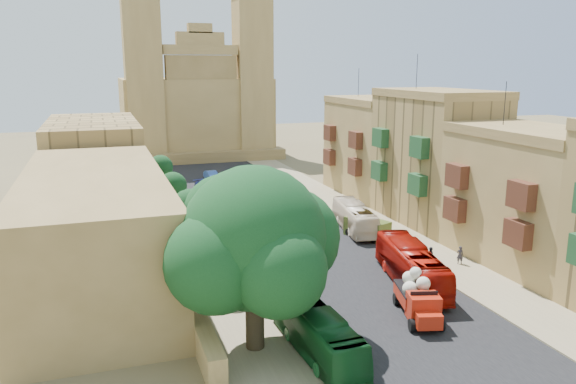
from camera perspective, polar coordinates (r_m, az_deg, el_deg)
ground at (r=34.53m, az=14.55°, el=-15.57°), size 260.00×260.00×0.00m
road_surface at (r=60.01m, az=-1.23°, el=-2.94°), size 14.00×140.00×0.01m
sidewalk_east at (r=63.42m, az=6.99°, el=-2.18°), size 5.00×140.00×0.01m
sidewalk_west at (r=57.98m, az=-10.24°, el=-3.70°), size 5.00×140.00×0.01m
kerb_east at (r=62.38m, az=4.92°, el=-2.32°), size 0.25×140.00×0.12m
kerb_west at (r=58.36m, az=-7.81°, el=-3.45°), size 0.25×140.00×0.12m
townhouse_b at (r=50.25m, az=23.36°, el=-0.41°), size 9.00×14.00×14.90m
townhouse_c at (r=60.91m, az=14.70°, el=3.53°), size 9.00×14.00×17.40m
townhouse_d at (r=72.96m, az=8.64°, el=4.64°), size 9.00×14.00×15.90m
west_wall at (r=47.88m, az=-12.01°, el=-6.16°), size 1.00×40.00×1.80m
west_building_low at (r=44.76m, az=-18.90°, el=-3.48°), size 10.00×28.00×8.40m
west_building_mid at (r=70.04m, az=-19.05°, el=2.81°), size 10.00×22.00×10.00m
church at (r=105.42m, az=-9.34°, el=8.86°), size 28.00×22.50×36.30m
ficus_tree at (r=31.74m, az=-3.33°, el=-5.17°), size 10.82×9.95×10.82m
street_tree_a at (r=40.11m, az=-7.17°, el=-6.70°), size 2.81×2.81×4.32m
street_tree_b at (r=51.24m, az=-9.92°, el=-1.66°), size 3.51×3.51×5.40m
street_tree_c at (r=62.92m, az=-11.63°, el=0.56°), size 3.15×3.15×4.84m
street_tree_d at (r=74.62m, az=-12.82°, el=2.44°), size 3.22×3.22×4.95m
red_truck at (r=38.16m, az=13.08°, el=-10.37°), size 3.38×5.72×3.16m
olive_pickup at (r=54.53m, az=8.04°, el=-3.70°), size 3.53×4.80×1.82m
bus_green_north at (r=33.11m, az=2.85°, el=-13.87°), size 2.59×9.58×2.65m
bus_red_east at (r=43.42m, az=12.42°, el=-7.30°), size 4.82×11.17×3.03m
bus_cream_east at (r=56.62m, az=6.76°, el=-2.56°), size 3.93×9.98×2.71m
car_blue_a at (r=46.04m, az=-2.08°, el=-6.95°), size 2.80×4.25×1.34m
car_white_a at (r=54.57m, az=0.05°, el=-3.90°), size 1.93×3.66×1.15m
car_cream at (r=54.39m, az=1.97°, el=-3.98°), size 3.35×4.47×1.13m
car_dkblue at (r=75.07m, az=-8.30°, el=0.60°), size 3.08×4.74×1.28m
car_white_b at (r=70.96m, az=-0.87°, el=0.07°), size 2.00×4.13×1.36m
car_blue_b at (r=82.08m, az=-7.74°, el=1.66°), size 1.88×4.16×1.32m
pedestrian_a at (r=49.10m, az=17.06°, el=-6.14°), size 0.64×0.51×1.53m
pedestrian_c at (r=47.26m, az=14.27°, el=-6.49°), size 0.82×1.18×1.86m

